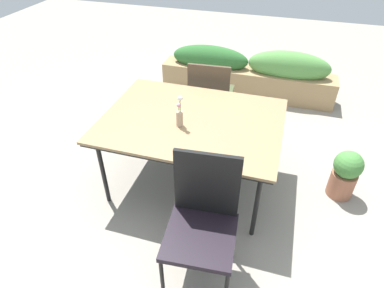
{
  "coord_description": "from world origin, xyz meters",
  "views": [
    {
      "loc": [
        0.62,
        -2.29,
        2.32
      ],
      "look_at": [
        -0.08,
        0.04,
        0.46
      ],
      "focal_mm": 30.68,
      "sensor_mm": 36.0,
      "label": 1
    }
  ],
  "objects_px": {
    "planter_box": "(248,73)",
    "potted_plant": "(345,174)",
    "chair_far_side": "(210,92)",
    "dining_table": "(192,123)",
    "flower_vase": "(180,114)",
    "chair_near_right": "(203,217)"
  },
  "relations": [
    {
      "from": "flower_vase",
      "to": "planter_box",
      "type": "relative_size",
      "value": 0.12
    },
    {
      "from": "dining_table",
      "to": "chair_far_side",
      "type": "height_order",
      "value": "chair_far_side"
    },
    {
      "from": "chair_far_side",
      "to": "potted_plant",
      "type": "distance_m",
      "value": 1.64
    },
    {
      "from": "dining_table",
      "to": "planter_box",
      "type": "height_order",
      "value": "dining_table"
    },
    {
      "from": "dining_table",
      "to": "flower_vase",
      "type": "xyz_separation_m",
      "value": [
        -0.07,
        -0.13,
        0.16
      ]
    },
    {
      "from": "chair_far_side",
      "to": "chair_near_right",
      "type": "height_order",
      "value": "chair_near_right"
    },
    {
      "from": "chair_far_side",
      "to": "potted_plant",
      "type": "relative_size",
      "value": 1.84
    },
    {
      "from": "planter_box",
      "to": "potted_plant",
      "type": "distance_m",
      "value": 2.1
    },
    {
      "from": "chair_near_right",
      "to": "potted_plant",
      "type": "bearing_deg",
      "value": -138.3
    },
    {
      "from": "chair_far_side",
      "to": "dining_table",
      "type": "bearing_deg",
      "value": -90.49
    },
    {
      "from": "chair_far_side",
      "to": "potted_plant",
      "type": "height_order",
      "value": "chair_far_side"
    },
    {
      "from": "planter_box",
      "to": "chair_far_side",
      "type": "bearing_deg",
      "value": -105.0
    },
    {
      "from": "chair_near_right",
      "to": "flower_vase",
      "type": "xyz_separation_m",
      "value": [
        -0.42,
        0.77,
        0.29
      ]
    },
    {
      "from": "chair_near_right",
      "to": "potted_plant",
      "type": "xyz_separation_m",
      "value": [
        1.07,
        1.13,
        -0.31
      ]
    },
    {
      "from": "chair_far_side",
      "to": "flower_vase",
      "type": "xyz_separation_m",
      "value": [
        -0.02,
        -1.04,
        0.33
      ]
    },
    {
      "from": "chair_near_right",
      "to": "flower_vase",
      "type": "height_order",
      "value": "flower_vase"
    },
    {
      "from": "planter_box",
      "to": "dining_table",
      "type": "bearing_deg",
      "value": -96.65
    },
    {
      "from": "dining_table",
      "to": "flower_vase",
      "type": "relative_size",
      "value": 5.4
    },
    {
      "from": "dining_table",
      "to": "flower_vase",
      "type": "bearing_deg",
      "value": -118.38
    },
    {
      "from": "flower_vase",
      "to": "planter_box",
      "type": "distance_m",
      "value": 2.18
    },
    {
      "from": "chair_far_side",
      "to": "potted_plant",
      "type": "xyz_separation_m",
      "value": [
        1.47,
        -0.67,
        -0.27
      ]
    },
    {
      "from": "flower_vase",
      "to": "dining_table",
      "type": "bearing_deg",
      "value": 61.62
    }
  ]
}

